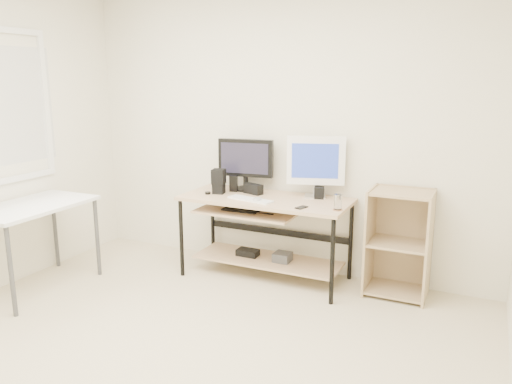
{
  "coord_description": "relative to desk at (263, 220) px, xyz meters",
  "views": [
    {
      "loc": [
        1.74,
        -2.27,
        1.78
      ],
      "look_at": [
        0.07,
        1.3,
        0.88
      ],
      "focal_mm": 35.0,
      "sensor_mm": 36.0,
      "label": 1
    }
  ],
  "objects": [
    {
      "name": "speaker_right",
      "position": [
        0.46,
        0.17,
        0.26
      ],
      "size": [
        0.1,
        0.1,
        0.1
      ],
      "primitive_type": "cube",
      "rotation": [
        0.0,
        0.0,
        0.26
      ],
      "color": "black",
      "rests_on": "desk"
    },
    {
      "name": "center_speaker",
      "position": [
        -0.14,
        0.09,
        0.26
      ],
      "size": [
        0.2,
        0.13,
        0.09
      ],
      "primitive_type": "cube",
      "rotation": [
        0.0,
        0.0,
        -0.32
      ],
      "color": "black",
      "rests_on": "desk"
    },
    {
      "name": "drinking_glass",
      "position": [
        0.73,
        -0.15,
        0.28
      ],
      "size": [
        0.06,
        0.06,
        0.12
      ],
      "primitive_type": "cylinder",
      "rotation": [
        0.0,
        0.0,
        -0.04
      ],
      "color": "white",
      "rests_on": "coaster"
    },
    {
      "name": "coaster",
      "position": [
        0.73,
        -0.15,
        0.21
      ],
      "size": [
        0.08,
        0.08,
        0.01
      ],
      "primitive_type": "cylinder",
      "rotation": [
        0.0,
        0.0,
        -0.04
      ],
      "color": "#AF764F",
      "rests_on": "desk"
    },
    {
      "name": "speaker_left",
      "position": [
        -0.43,
        -0.03,
        0.33
      ],
      "size": [
        0.13,
        0.13,
        0.22
      ],
      "rotation": [
        0.0,
        0.0,
        0.2
      ],
      "color": "black",
      "rests_on": "desk"
    },
    {
      "name": "audio_controller",
      "position": [
        -0.34,
        0.09,
        0.29
      ],
      "size": [
        0.09,
        0.07,
        0.15
      ],
      "primitive_type": "cube",
      "rotation": [
        0.0,
        0.0,
        0.31
      ],
      "color": "black",
      "rests_on": "desk"
    },
    {
      "name": "side_table",
      "position": [
        -1.65,
        -1.06,
        0.13
      ],
      "size": [
        0.6,
        1.0,
        0.75
      ],
      "color": "white",
      "rests_on": "ground"
    },
    {
      "name": "black_monitor",
      "position": [
        -0.27,
        0.2,
        0.49
      ],
      "size": [
        0.53,
        0.22,
        0.48
      ],
      "rotation": [
        0.0,
        0.0,
        0.13
      ],
      "color": "black",
      "rests_on": "desk"
    },
    {
      "name": "volume_puck",
      "position": [
        -0.51,
        -0.1,
        0.22
      ],
      "size": [
        0.06,
        0.06,
        0.02
      ],
      "primitive_type": "cylinder",
      "rotation": [
        0.0,
        0.0,
        0.11
      ],
      "color": "black",
      "rests_on": "desk"
    },
    {
      "name": "desk",
      "position": [
        0.0,
        0.0,
        0.0
      ],
      "size": [
        1.5,
        0.65,
        0.75
      ],
      "color": "tan",
      "rests_on": "ground"
    },
    {
      "name": "room",
      "position": [
        -0.11,
        -1.62,
        0.78
      ],
      "size": [
        4.01,
        4.01,
        2.62
      ],
      "color": "beige",
      "rests_on": "ground"
    },
    {
      "name": "smartphone",
      "position": [
        0.44,
        -0.21,
        0.22
      ],
      "size": [
        0.09,
        0.12,
        0.01
      ],
      "primitive_type": "cube",
      "rotation": [
        0.0,
        0.0,
        -0.29
      ],
      "color": "black",
      "rests_on": "desk"
    },
    {
      "name": "mouse",
      "position": [
        0.02,
        -0.17,
        0.23
      ],
      "size": [
        0.07,
        0.11,
        0.04
      ],
      "primitive_type": "ellipsoid",
      "rotation": [
        0.0,
        0.0,
        -0.0
      ],
      "color": "#B9B9BE",
      "rests_on": "desk"
    },
    {
      "name": "keyboard",
      "position": [
        -0.05,
        -0.15,
        0.22
      ],
      "size": [
        0.44,
        0.2,
        0.01
      ],
      "primitive_type": "cube",
      "rotation": [
        0.0,
        0.0,
        -0.21
      ],
      "color": "white",
      "rests_on": "desk"
    },
    {
      "name": "shelf_unit",
      "position": [
        1.18,
        0.16,
        -0.09
      ],
      "size": [
        0.5,
        0.4,
        0.9
      ],
      "color": "tan",
      "rests_on": "ground"
    },
    {
      "name": "white_imac",
      "position": [
        0.42,
        0.2,
        0.52
      ],
      "size": [
        0.5,
        0.2,
        0.54
      ],
      "rotation": [
        0.0,
        0.0,
        0.3
      ],
      "color": "silver",
      "rests_on": "desk"
    }
  ]
}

